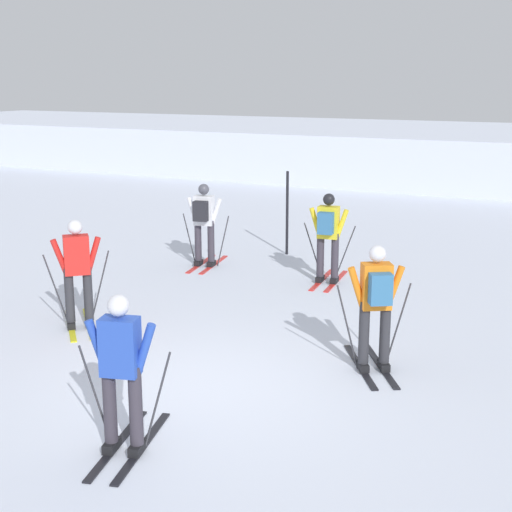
{
  "coord_description": "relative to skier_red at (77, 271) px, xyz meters",
  "views": [
    {
      "loc": [
        4.48,
        -7.53,
        3.8
      ],
      "look_at": [
        -0.95,
        3.29,
        0.9
      ],
      "focal_mm": 52.58,
      "sensor_mm": 36.0,
      "label": 1
    }
  ],
  "objects": [
    {
      "name": "ground_plane",
      "position": [
        2.92,
        -1.13,
        -0.92
      ],
      "size": [
        120.0,
        120.0,
        0.0
      ],
      "primitive_type": "plane",
      "color": "silver"
    },
    {
      "name": "skier_orange",
      "position": [
        4.63,
        0.33,
        0.04
      ],
      "size": [
        1.17,
        1.55,
        1.71
      ],
      "color": "black",
      "rests_on": "ground"
    },
    {
      "name": "skier_blue",
      "position": [
        3.01,
        -2.94,
        -0.0
      ],
      "size": [
        0.97,
        1.64,
        1.71
      ],
      "color": "black",
      "rests_on": "ground"
    },
    {
      "name": "skier_red",
      "position": [
        0.0,
        0.0,
        0.0
      ],
      "size": [
        1.36,
        1.42,
        1.71
      ],
      "color": "gold",
      "rests_on": "ground"
    },
    {
      "name": "skier_yellow",
      "position": [
        2.48,
        4.14,
        0.04
      ],
      "size": [
        1.0,
        1.63,
        1.71
      ],
      "color": "red",
      "rests_on": "ground"
    },
    {
      "name": "skier_white",
      "position": [
        -0.24,
        4.2,
        0.04
      ],
      "size": [
        0.99,
        1.64,
        1.71
      ],
      "color": "red",
      "rests_on": "ground"
    },
    {
      "name": "far_snow_ridge",
      "position": [
        2.92,
        18.69,
        -0.01
      ],
      "size": [
        80.0,
        6.04,
        1.81
      ],
      "primitive_type": "cube",
      "color": "silver",
      "rests_on": "ground"
    },
    {
      "name": "trail_marker_pole",
      "position": [
        0.82,
        5.97,
        -0.0
      ],
      "size": [
        0.06,
        0.06,
        1.83
      ],
      "primitive_type": "cylinder",
      "color": "black",
      "rests_on": "ground"
    }
  ]
}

